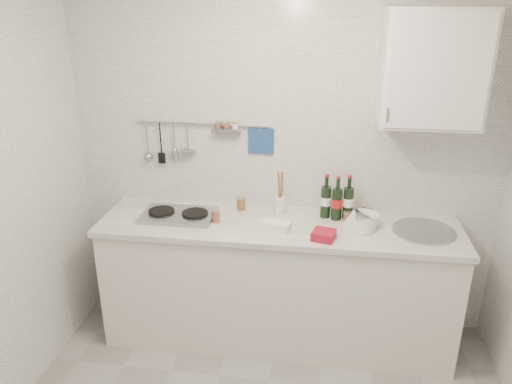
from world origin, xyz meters
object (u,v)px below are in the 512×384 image
wall_cabinet (433,68)px  utensil_crock (280,203)px  wine_bottles (337,197)px  plate_stack_sink (362,221)px  plate_stack_hob (179,211)px

wall_cabinet → utensil_crock: wall_cabinet is taller
wine_bottles → plate_stack_sink: bearing=-39.0°
utensil_crock → wine_bottles: bearing=-4.8°
wall_cabinet → wine_bottles: (-0.52, 0.02, -0.87)m
wall_cabinet → utensil_crock: (-0.91, 0.05, -0.95)m
plate_stack_hob → plate_stack_sink: size_ratio=1.14×
plate_stack_hob → wine_bottles: 1.11m
wall_cabinet → plate_stack_sink: 1.05m
plate_stack_hob → plate_stack_sink: 1.27m
plate_stack_hob → utensil_crock: (0.71, 0.10, 0.06)m
plate_stack_hob → utensil_crock: utensil_crock is taller
plate_stack_sink → wall_cabinet: bearing=17.9°
wall_cabinet → utensil_crock: 1.32m
wall_cabinet → wine_bottles: 1.02m
wall_cabinet → utensil_crock: size_ratio=2.19×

